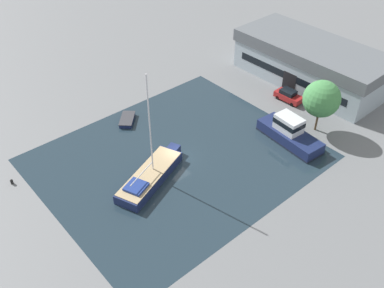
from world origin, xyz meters
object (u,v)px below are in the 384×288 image
object	(u,v)px
warehouse_building	(311,62)
small_dinghy	(127,120)
sailboat_moored	(151,175)
quay_tree_near_building	(322,99)
parked_car	(288,96)
motor_cruiser	(289,133)

from	to	relation	value
warehouse_building	small_dinghy	size ratio (longest dim) A/B	6.25
warehouse_building	sailboat_moored	size ratio (longest dim) A/B	1.74
quay_tree_near_building	parked_car	size ratio (longest dim) A/B	1.72
sailboat_moored	quay_tree_near_building	bearing A→B (deg)	52.42
quay_tree_near_building	parked_car	distance (m)	8.77
quay_tree_near_building	sailboat_moored	size ratio (longest dim) A/B	0.54
parked_car	motor_cruiser	xyz separation A→B (m)	(6.31, -7.75, 0.41)
small_dinghy	motor_cruiser	bearing A→B (deg)	-8.48
motor_cruiser	sailboat_moored	bearing A→B (deg)	167.02
warehouse_building	small_dinghy	xyz separation A→B (m)	(-9.61, -28.40, -2.97)
parked_car	sailboat_moored	bearing A→B (deg)	-1.31
parked_car	sailboat_moored	distance (m)	26.00
warehouse_building	sailboat_moored	bearing A→B (deg)	-86.80
warehouse_building	sailboat_moored	xyz separation A→B (m)	(2.18, -33.08, -2.58)
warehouse_building	parked_car	bearing A→B (deg)	-77.11
quay_tree_near_building	motor_cruiser	size ratio (longest dim) A/B	0.78
warehouse_building	small_dinghy	bearing A→B (deg)	-109.27
quay_tree_near_building	small_dinghy	size ratio (longest dim) A/B	1.92
sailboat_moored	motor_cruiser	bearing A→B (deg)	50.92
quay_tree_near_building	small_dinghy	world-z (taller)	quay_tree_near_building
parked_car	quay_tree_near_building	bearing A→B (deg)	64.79
small_dinghy	quay_tree_near_building	bearing A→B (deg)	-1.35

